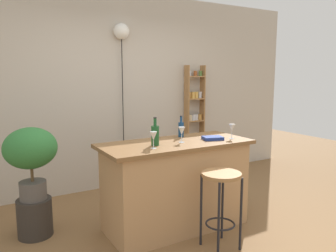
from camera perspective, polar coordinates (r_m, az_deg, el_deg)
The scene contains 14 objects.
ground at distance 3.59m, azimuth 3.95°, elevation -18.45°, with size 12.00×12.00×0.00m, color brown.
back_wall at distance 4.93m, azimuth -8.79°, elevation 5.87°, with size 6.40×0.10×2.80m, color #BCB2A3.
kitchen_counter at distance 3.64m, azimuth 1.33°, elevation -9.95°, with size 1.61×0.71×0.94m.
bar_stool at distance 3.22m, azimuth 9.04°, elevation -11.01°, with size 0.37×0.37×0.74m.
spice_shelf at distance 5.47m, azimuth 4.54°, elevation 0.87°, with size 0.33×0.14×1.79m.
plant_stool at distance 3.79m, azimuth -21.78°, elevation -14.28°, with size 0.35×0.35×0.39m, color #2D2823.
potted_plant at distance 3.59m, azimuth -22.39°, elevation -4.29°, with size 0.52×0.47×0.74m.
bottle_spirits_clear at distance 3.79m, azimuth 2.24°, elevation -0.50°, with size 0.06×0.06×0.24m.
bottle_wine_red at distance 3.33m, azimuth -2.21°, elevation -1.50°, with size 0.08×0.08×0.28m.
wine_glass_left at distance 3.47m, azimuth 2.35°, elevation -0.92°, with size 0.07×0.07×0.16m.
wine_glass_center at distance 3.74m, azimuth 10.85°, elevation -0.38°, with size 0.07×0.07×0.16m.
wine_glass_right at distance 3.18m, azimuth -2.50°, elevation -1.80°, with size 0.07×0.07×0.16m.
cookbook at distance 3.66m, azimuth 7.63°, elevation -2.06°, with size 0.21×0.15×0.04m, color navy.
pendant_globe_light at distance 4.88m, azimuth -7.95°, elevation 15.36°, with size 0.22×0.22×2.35m.
Camera 1 is at (-1.81, -2.63, 1.64)m, focal length 35.70 mm.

